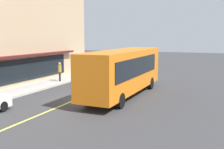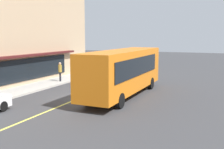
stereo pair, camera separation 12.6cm
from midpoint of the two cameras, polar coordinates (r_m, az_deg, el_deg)
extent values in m
plane|color=#38383A|center=(20.86, -6.15, -4.71)|extent=(120.00, 120.00, 0.00)
cube|color=#B2ADA3|center=(24.13, -18.04, -3.14)|extent=(80.00, 2.67, 0.15)
cube|color=#D8D14C|center=(20.86, -6.15, -4.70)|extent=(36.00, 0.16, 0.01)
cube|color=#4C1919|center=(25.27, -18.59, 3.57)|extent=(17.28, 0.70, 0.20)
cube|color=black|center=(25.54, -18.82, 0.67)|extent=(14.81, 0.08, 2.00)
cube|color=orange|center=(20.94, 2.63, 0.94)|extent=(11.02, 2.60, 3.00)
cube|color=black|center=(26.03, 7.00, 3.07)|extent=(0.14, 2.10, 1.80)
cube|color=black|center=(21.12, -0.88, 1.99)|extent=(8.80, 0.14, 1.32)
cube|color=black|center=(20.19, 5.68, 1.67)|extent=(8.80, 0.14, 1.32)
cube|color=#0CF259|center=(26.03, 7.08, 5.04)|extent=(0.10, 1.90, 0.36)
cube|color=#2D2D33|center=(26.31, 7.01, -0.41)|extent=(0.18, 2.40, 0.40)
cylinder|color=black|center=(24.81, 3.13, -1.45)|extent=(1.00, 0.31, 1.00)
cylinder|color=black|center=(24.11, 8.16, -1.80)|extent=(1.00, 0.31, 1.00)
cylinder|color=black|center=(18.51, -4.67, -4.74)|extent=(1.00, 0.31, 1.00)
cylinder|color=black|center=(17.57, 1.85, -5.41)|extent=(1.00, 0.31, 1.00)
cylinder|color=black|center=(18.12, -21.41, -6.15)|extent=(0.65, 0.24, 0.64)
cylinder|color=black|center=(27.48, -10.49, -0.44)|extent=(0.18, 0.18, 0.90)
cylinder|color=#B28C33|center=(27.37, -10.53, 1.23)|extent=(0.34, 0.34, 0.71)
sphere|color=tan|center=(27.32, -10.56, 2.23)|extent=(0.25, 0.25, 0.25)
camera|label=1|loc=(0.06, -89.83, 0.02)|focal=44.34mm
camera|label=2|loc=(0.06, 90.17, -0.02)|focal=44.34mm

